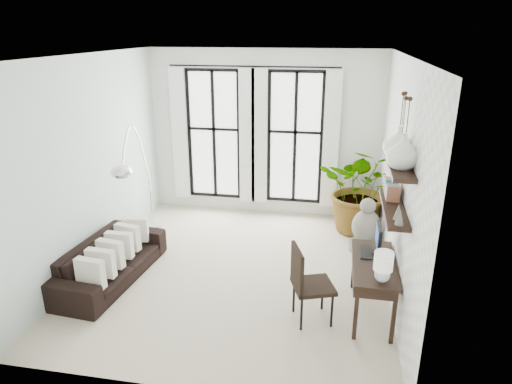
% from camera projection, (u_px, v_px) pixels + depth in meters
% --- Properties ---
extents(floor, '(5.00, 5.00, 0.00)m').
position_uv_depth(floor, '(238.00, 271.00, 7.05)').
color(floor, beige).
rests_on(floor, ground).
extents(ceiling, '(5.00, 5.00, 0.00)m').
position_uv_depth(ceiling, '(234.00, 55.00, 5.96)').
color(ceiling, white).
rests_on(ceiling, wall_back).
extents(wall_left, '(0.00, 5.00, 5.00)m').
position_uv_depth(wall_left, '(91.00, 164.00, 6.88)').
color(wall_left, silver).
rests_on(wall_left, floor).
extents(wall_right, '(0.00, 5.00, 5.00)m').
position_uv_depth(wall_right, '(399.00, 181.00, 6.13)').
color(wall_right, white).
rests_on(wall_right, floor).
extents(wall_back, '(4.50, 0.00, 4.50)m').
position_uv_depth(wall_back, '(264.00, 134.00, 8.82)').
color(wall_back, white).
rests_on(wall_back, floor).
extents(windows, '(3.26, 0.13, 2.65)m').
position_uv_depth(windows, '(254.00, 137.00, 8.80)').
color(windows, white).
rests_on(windows, wall_back).
extents(wall_shelves, '(0.25, 1.30, 0.60)m').
position_uv_depth(wall_shelves, '(395.00, 189.00, 5.43)').
color(wall_shelves, black).
rests_on(wall_shelves, wall_right).
extents(sofa, '(0.99, 2.13, 0.60)m').
position_uv_depth(sofa, '(110.00, 261.00, 6.73)').
color(sofa, black).
rests_on(sofa, floor).
extents(throw_pillows, '(0.40, 1.52, 0.40)m').
position_uv_depth(throw_pillows, '(115.00, 249.00, 6.65)').
color(throw_pillows, beige).
rests_on(throw_pillows, sofa).
extents(plant, '(1.62, 1.44, 1.63)m').
position_uv_depth(plant, '(362.00, 189.00, 8.18)').
color(plant, '#2D7228').
rests_on(plant, floor).
extents(desk, '(0.54, 1.27, 1.15)m').
position_uv_depth(desk, '(374.00, 267.00, 5.72)').
color(desk, black).
rests_on(desk, floor).
extents(desk_chair, '(0.62, 0.62, 1.03)m').
position_uv_depth(desk_chair, '(306.00, 280.00, 5.67)').
color(desk_chair, black).
rests_on(desk_chair, floor).
extents(arc_lamp, '(0.71, 2.09, 2.18)m').
position_uv_depth(arc_lamp, '(135.00, 153.00, 7.10)').
color(arc_lamp, silver).
rests_on(arc_lamp, floor).
extents(buddha, '(0.52, 0.52, 0.94)m').
position_uv_depth(buddha, '(366.00, 229.00, 7.56)').
color(buddha, slate).
rests_on(buddha, floor).
extents(vase_a, '(0.37, 0.37, 0.38)m').
position_uv_depth(vase_a, '(403.00, 152.00, 4.98)').
color(vase_a, white).
rests_on(vase_a, shelf_upper).
extents(vase_b, '(0.37, 0.37, 0.38)m').
position_uv_depth(vase_b, '(399.00, 143.00, 5.35)').
color(vase_b, white).
rests_on(vase_b, shelf_upper).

